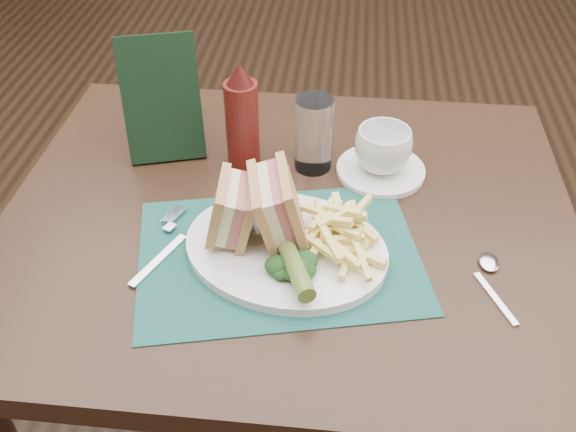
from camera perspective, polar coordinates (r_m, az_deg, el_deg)
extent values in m
plane|color=black|center=(1.89, 1.60, -7.50)|extent=(7.00, 7.00, 0.00)
cube|color=#174C46|center=(0.94, -0.80, -3.48)|extent=(0.46, 0.37, 0.00)
cylinder|color=#506928|center=(0.87, 0.58, -4.44)|extent=(0.07, 0.12, 0.03)
cylinder|color=white|center=(1.10, 8.23, 4.04)|extent=(0.17, 0.17, 0.01)
imported|color=white|center=(1.08, 8.44, 5.86)|extent=(0.13, 0.13, 0.07)
cylinder|color=white|center=(1.07, 2.29, 7.29)|extent=(0.07, 0.07, 0.13)
cube|color=black|center=(1.11, -11.17, 10.14)|extent=(0.15, 0.11, 0.21)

